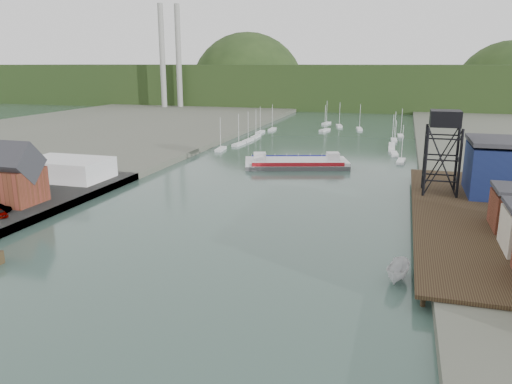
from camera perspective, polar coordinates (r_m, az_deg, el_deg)
The scene contains 10 objects.
ground at distance 57.41m, azimuth -14.76°, elevation -13.74°, with size 600.00×600.00×0.00m, color #314D45.
east_pier at distance 91.72m, azimuth 21.79°, elevation -2.27°, with size 14.00×70.00×2.45m.
harbor_building at distance 102.69m, azimuth -26.61°, elevation 1.35°, with size 12.20×8.20×8.90m.
white_shed at distance 119.32m, azimuth -20.76°, elevation 2.49°, with size 18.00×12.00×4.50m, color silver.
lift_tower at distance 101.68m, azimuth 20.78°, elevation 7.31°, with size 6.50×6.50×16.00m.
marina_sailboats at distance 185.20m, azimuth 7.83°, elevation 6.16°, with size 57.71×92.65×0.90m.
smokestacks at distance 305.95m, azimuth -9.74°, elevation 14.89°, with size 11.20×8.20×60.00m.
distant_hills at distance 345.97m, azimuth 11.45°, elevation 11.48°, with size 500.00×120.00×80.00m.
chain_ferry at distance 133.05m, azimuth 4.61°, elevation 3.34°, with size 28.94×18.27×3.88m.
motorboat at distance 66.07m, azimuth 15.94°, elevation -8.76°, with size 2.41×6.42×2.48m, color silver.
Camera 1 is at (27.44, -42.80, 26.67)m, focal length 35.00 mm.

